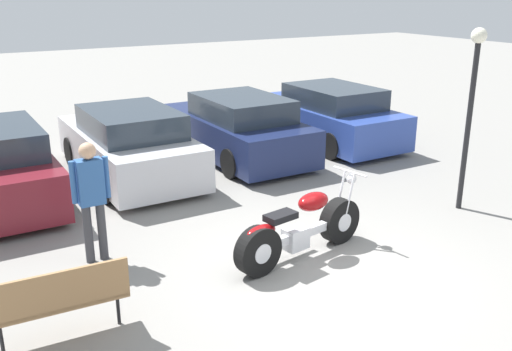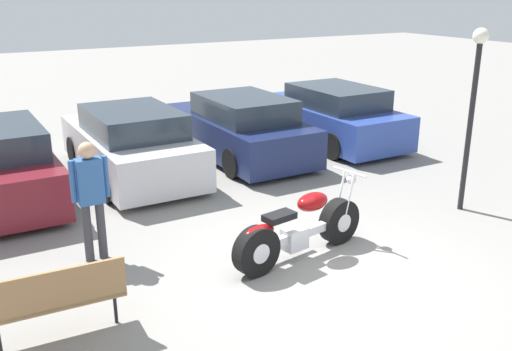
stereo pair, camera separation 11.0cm
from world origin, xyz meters
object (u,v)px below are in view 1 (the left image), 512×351
Objects in this scene: parked_car_navy at (237,129)px; parked_car_blue at (328,116)px; person_standing at (91,192)px; lamp_post at (472,92)px; parked_car_silver at (129,145)px; park_bench at (60,298)px; motorcycle at (300,230)px.

parked_car_blue is at bearing 0.31° from parked_car_navy.
parked_car_blue is 7.48m from person_standing.
lamp_post is (-0.72, -4.66, 1.37)m from parked_car_blue.
parked_car_silver is 5.66m from park_bench.
parked_car_silver is 2.92× the size of park_bench.
parked_car_blue reaches higher than motorcycle.
parked_car_navy is (2.50, 0.10, 0.00)m from parked_car_silver.
parked_car_silver is 1.00× the size of parked_car_navy.
lamp_post is (1.79, -4.65, 1.37)m from parked_car_navy.
motorcycle is 1.58× the size of park_bench.
parked_car_blue is (5.01, 0.12, 0.00)m from parked_car_silver.
park_bench is at bearing -175.34° from lamp_post.
parked_car_navy is 2.50m from parked_car_blue.
lamp_post is at bearing -11.44° from person_standing.
parked_car_navy reaches higher than park_bench.
parked_car_navy and parked_car_blue have the same top height.
lamp_post is at bearing -98.77° from parked_car_blue.
person_standing is (0.84, 1.75, 0.46)m from park_bench.
parked_car_navy is 1.38× the size of lamp_post.
lamp_post reaches higher than parked_car_silver.
parked_car_navy is 5.39m from person_standing.
motorcycle reaches higher than park_bench.
lamp_post is at bearing -68.98° from parked_car_navy.
parked_car_blue is at bearing 49.23° from motorcycle.
park_bench is (-4.96, -5.20, -0.10)m from parked_car_navy.
parked_car_blue is 2.47× the size of person_standing.
person_standing reaches higher than parked_car_silver.
parked_car_silver and parked_car_blue have the same top height.
person_standing is at bearing 64.29° from park_bench.
lamp_post reaches higher than motorcycle.
motorcycle is 4.79m from parked_car_silver.
motorcycle is at bearing 6.68° from park_bench.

